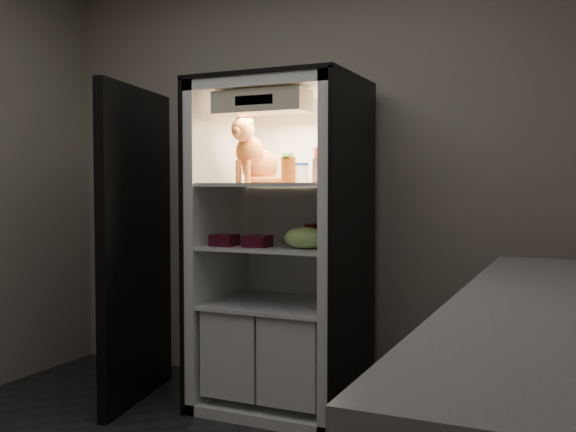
# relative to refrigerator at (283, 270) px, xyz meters

# --- Properties ---
(room_shell) EXTENTS (3.60, 3.60, 3.60)m
(room_shell) POSITION_rel_refrigerator_xyz_m (0.00, -1.38, 0.83)
(room_shell) COLOR white
(room_shell) RESTS_ON floor
(refrigerator) EXTENTS (0.90, 0.72, 1.88)m
(refrigerator) POSITION_rel_refrigerator_xyz_m (0.00, 0.00, 0.00)
(refrigerator) COLOR white
(refrigerator) RESTS_ON floor
(fridge_door) EXTENTS (0.24, 0.86, 1.85)m
(fridge_door) POSITION_rel_refrigerator_xyz_m (-0.84, -0.27, 0.12)
(fridge_door) COLOR black
(fridge_door) RESTS_ON floor
(tabby_cat) EXTENTS (0.33, 0.38, 0.40)m
(tabby_cat) POSITION_rel_refrigerator_xyz_m (-0.15, -0.06, 0.65)
(tabby_cat) COLOR #D3511B
(tabby_cat) RESTS_ON refrigerator
(parmesan_shaker) EXTENTS (0.07, 0.07, 0.17)m
(parmesan_shaker) POSITION_rel_refrigerator_xyz_m (0.01, 0.03, 0.58)
(parmesan_shaker) COLOR #258929
(parmesan_shaker) RESTS_ON refrigerator
(mayo_tub) EXTENTS (0.09, 0.09, 0.12)m
(mayo_tub) POSITION_rel_refrigerator_xyz_m (0.07, 0.11, 0.56)
(mayo_tub) COLOR white
(mayo_tub) RESTS_ON refrigerator
(salsa_jar) EXTENTS (0.08, 0.08, 0.14)m
(salsa_jar) POSITION_rel_refrigerator_xyz_m (0.09, -0.12, 0.57)
(salsa_jar) COLOR maroon
(salsa_jar) RESTS_ON refrigerator
(pepper_jar) EXTENTS (0.13, 0.13, 0.21)m
(pepper_jar) POSITION_rel_refrigerator_xyz_m (0.26, 0.01, 0.60)
(pepper_jar) COLOR maroon
(pepper_jar) RESTS_ON refrigerator
(cream_carton) EXTENTS (0.07, 0.07, 0.13)m
(cream_carton) POSITION_rel_refrigerator_xyz_m (0.31, -0.19, 0.56)
(cream_carton) COLOR white
(cream_carton) RESTS_ON refrigerator
(soda_can_a) EXTENTS (0.07, 0.07, 0.13)m
(soda_can_a) POSITION_rel_refrigerator_xyz_m (0.17, 0.04, 0.21)
(soda_can_a) COLOR black
(soda_can_a) RESTS_ON refrigerator
(soda_can_b) EXTENTS (0.06, 0.06, 0.11)m
(soda_can_b) POSITION_rel_refrigerator_xyz_m (0.26, -0.04, 0.20)
(soda_can_b) COLOR black
(soda_can_b) RESTS_ON refrigerator
(soda_can_c) EXTENTS (0.07, 0.07, 0.13)m
(soda_can_c) POSITION_rel_refrigerator_xyz_m (0.22, -0.11, 0.21)
(soda_can_c) COLOR black
(soda_can_c) RESTS_ON refrigerator
(condiment_jar) EXTENTS (0.06, 0.06, 0.08)m
(condiment_jar) POSITION_rel_refrigerator_xyz_m (0.05, 0.02, 0.19)
(condiment_jar) COLOR brown
(condiment_jar) RESTS_ON refrigerator
(grape_bag) EXTENTS (0.23, 0.17, 0.12)m
(grape_bag) POSITION_rel_refrigerator_xyz_m (0.22, -0.21, 0.21)
(grape_bag) COLOR #93BE58
(grape_bag) RESTS_ON refrigerator
(berry_box_left) EXTENTS (0.13, 0.13, 0.06)m
(berry_box_left) POSITION_rel_refrigerator_xyz_m (-0.24, -0.25, 0.18)
(berry_box_left) COLOR #490C1B
(berry_box_left) RESTS_ON refrigerator
(berry_box_right) EXTENTS (0.13, 0.13, 0.06)m
(berry_box_right) POSITION_rel_refrigerator_xyz_m (-0.05, -0.23, 0.18)
(berry_box_right) COLOR #490C1B
(berry_box_right) RESTS_ON refrigerator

